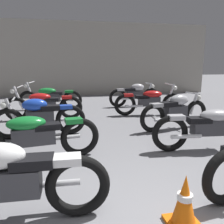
{
  "coord_description": "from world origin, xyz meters",
  "views": [
    {
      "loc": [
        -0.97,
        -1.4,
        1.57
      ],
      "look_at": [
        0.0,
        3.44,
        0.55
      ],
      "focal_mm": 37.51,
      "sensor_mm": 36.0,
      "label": 1
    }
  ],
  "objects_px": {
    "motorcycle_left_row_0": "(9,180)",
    "motorcycle_right_row_3": "(150,101)",
    "motorcycle_right_row_2": "(176,111)",
    "motorcycle_left_row_3": "(43,104)",
    "motorcycle_right_row_4": "(135,94)",
    "motorcycle_right_row_1": "(211,126)",
    "motorcycle_left_row_4": "(50,97)",
    "motorcycle_left_row_2": "(40,116)",
    "traffic_cone": "(185,202)",
    "motorcycle_left_row_1": "(33,135)"
  },
  "relations": [
    {
      "from": "motorcycle_left_row_0",
      "to": "motorcycle_right_row_1",
      "type": "bearing_deg",
      "value": 24.56
    },
    {
      "from": "motorcycle_left_row_3",
      "to": "motorcycle_right_row_1",
      "type": "relative_size",
      "value": 1.0
    },
    {
      "from": "motorcycle_left_row_2",
      "to": "motorcycle_left_row_4",
      "type": "xyz_separation_m",
      "value": [
        0.04,
        3.11,
        -0.01
      ]
    },
    {
      "from": "motorcycle_left_row_3",
      "to": "motorcycle_right_row_4",
      "type": "height_order",
      "value": "motorcycle_left_row_3"
    },
    {
      "from": "motorcycle_left_row_4",
      "to": "traffic_cone",
      "type": "relative_size",
      "value": 4.01
    },
    {
      "from": "motorcycle_left_row_1",
      "to": "motorcycle_left_row_4",
      "type": "bearing_deg",
      "value": 89.83
    },
    {
      "from": "motorcycle_left_row_3",
      "to": "traffic_cone",
      "type": "relative_size",
      "value": 4.02
    },
    {
      "from": "motorcycle_left_row_0",
      "to": "motorcycle_right_row_3",
      "type": "relative_size",
      "value": 0.91
    },
    {
      "from": "motorcycle_right_row_2",
      "to": "motorcycle_right_row_1",
      "type": "bearing_deg",
      "value": -91.0
    },
    {
      "from": "motorcycle_right_row_1",
      "to": "motorcycle_left_row_2",
      "type": "bearing_deg",
      "value": 155.2
    },
    {
      "from": "motorcycle_left_row_0",
      "to": "motorcycle_left_row_2",
      "type": "relative_size",
      "value": 1.0
    },
    {
      "from": "motorcycle_left_row_3",
      "to": "motorcycle_right_row_1",
      "type": "bearing_deg",
      "value": -43.83
    },
    {
      "from": "motorcycle_right_row_3",
      "to": "motorcycle_left_row_4",
      "type": "bearing_deg",
      "value": 154.31
    },
    {
      "from": "traffic_cone",
      "to": "motorcycle_right_row_2",
      "type": "bearing_deg",
      "value": 65.17
    },
    {
      "from": "motorcycle_left_row_2",
      "to": "motorcycle_left_row_0",
      "type": "bearing_deg",
      "value": -90.11
    },
    {
      "from": "motorcycle_left_row_3",
      "to": "motorcycle_left_row_4",
      "type": "bearing_deg",
      "value": 86.19
    },
    {
      "from": "motorcycle_left_row_3",
      "to": "motorcycle_right_row_2",
      "type": "relative_size",
      "value": 1.12
    },
    {
      "from": "motorcycle_left_row_2",
      "to": "traffic_cone",
      "type": "xyz_separation_m",
      "value": [
        1.65,
        -3.29,
        -0.2
      ]
    },
    {
      "from": "motorcycle_left_row_0",
      "to": "motorcycle_left_row_1",
      "type": "xyz_separation_m",
      "value": [
        0.03,
        1.52,
        -0.01
      ]
    },
    {
      "from": "motorcycle_left_row_4",
      "to": "motorcycle_right_row_3",
      "type": "relative_size",
      "value": 1.0
    },
    {
      "from": "traffic_cone",
      "to": "motorcycle_left_row_2",
      "type": "bearing_deg",
      "value": 116.7
    },
    {
      "from": "motorcycle_right_row_2",
      "to": "motorcycle_right_row_3",
      "type": "bearing_deg",
      "value": 92.21
    },
    {
      "from": "motorcycle_right_row_3",
      "to": "motorcycle_right_row_4",
      "type": "height_order",
      "value": "motorcycle_right_row_3"
    },
    {
      "from": "motorcycle_left_row_3",
      "to": "motorcycle_left_row_4",
      "type": "distance_m",
      "value": 1.49
    },
    {
      "from": "motorcycle_right_row_2",
      "to": "traffic_cone",
      "type": "distance_m",
      "value": 3.62
    },
    {
      "from": "motorcycle_left_row_4",
      "to": "motorcycle_right_row_3",
      "type": "height_order",
      "value": "same"
    },
    {
      "from": "motorcycle_left_row_4",
      "to": "motorcycle_right_row_3",
      "type": "bearing_deg",
      "value": -25.69
    },
    {
      "from": "motorcycle_left_row_3",
      "to": "motorcycle_right_row_1",
      "type": "height_order",
      "value": "same"
    },
    {
      "from": "motorcycle_left_row_2",
      "to": "traffic_cone",
      "type": "height_order",
      "value": "motorcycle_left_row_2"
    },
    {
      "from": "motorcycle_left_row_1",
      "to": "motorcycle_left_row_3",
      "type": "height_order",
      "value": "same"
    },
    {
      "from": "motorcycle_left_row_2",
      "to": "motorcycle_right_row_2",
      "type": "relative_size",
      "value": 1.01
    },
    {
      "from": "motorcycle_right_row_1",
      "to": "traffic_cone",
      "type": "relative_size",
      "value": 4.02
    },
    {
      "from": "motorcycle_left_row_2",
      "to": "motorcycle_left_row_3",
      "type": "distance_m",
      "value": 1.63
    },
    {
      "from": "motorcycle_left_row_1",
      "to": "motorcycle_right_row_2",
      "type": "xyz_separation_m",
      "value": [
        3.15,
        1.37,
        0.01
      ]
    },
    {
      "from": "motorcycle_right_row_1",
      "to": "motorcycle_right_row_3",
      "type": "xyz_separation_m",
      "value": [
        -0.04,
        3.09,
        0.0
      ]
    },
    {
      "from": "motorcycle_left_row_0",
      "to": "motorcycle_right_row_2",
      "type": "relative_size",
      "value": 1.01
    },
    {
      "from": "motorcycle_left_row_3",
      "to": "motorcycle_left_row_4",
      "type": "height_order",
      "value": "same"
    },
    {
      "from": "motorcycle_left_row_4",
      "to": "motorcycle_right_row_2",
      "type": "distance_m",
      "value": 4.42
    },
    {
      "from": "motorcycle_left_row_4",
      "to": "motorcycle_right_row_4",
      "type": "height_order",
      "value": "motorcycle_left_row_4"
    },
    {
      "from": "motorcycle_left_row_0",
      "to": "motorcycle_right_row_3",
      "type": "distance_m",
      "value": 5.5
    },
    {
      "from": "motorcycle_left_row_1",
      "to": "traffic_cone",
      "type": "relative_size",
      "value": 4.0
    },
    {
      "from": "motorcycle_left_row_2",
      "to": "motorcycle_right_row_4",
      "type": "xyz_separation_m",
      "value": [
        3.12,
        3.19,
        0.0
      ]
    },
    {
      "from": "motorcycle_left_row_1",
      "to": "traffic_cone",
      "type": "bearing_deg",
      "value": -49.55
    },
    {
      "from": "motorcycle_left_row_0",
      "to": "motorcycle_right_row_4",
      "type": "height_order",
      "value": "same"
    },
    {
      "from": "motorcycle_left_row_1",
      "to": "motorcycle_left_row_4",
      "type": "height_order",
      "value": "same"
    },
    {
      "from": "motorcycle_left_row_2",
      "to": "traffic_cone",
      "type": "bearing_deg",
      "value": -63.3
    },
    {
      "from": "motorcycle_right_row_1",
      "to": "motorcycle_right_row_2",
      "type": "bearing_deg",
      "value": 89.0
    },
    {
      "from": "motorcycle_left_row_0",
      "to": "traffic_cone",
      "type": "height_order",
      "value": "motorcycle_left_row_0"
    },
    {
      "from": "traffic_cone",
      "to": "motorcycle_left_row_4",
      "type": "bearing_deg",
      "value": 104.17
    },
    {
      "from": "motorcycle_left_row_3",
      "to": "motorcycle_right_row_4",
      "type": "relative_size",
      "value": 1.1
    }
  ]
}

